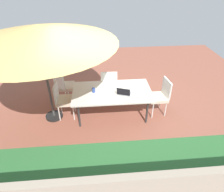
{
  "coord_description": "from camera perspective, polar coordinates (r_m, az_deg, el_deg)",
  "views": [
    {
      "loc": [
        0.38,
        4.26,
        3.43
      ],
      "look_at": [
        0.0,
        0.0,
        0.59
      ],
      "focal_mm": 32.68,
      "sensor_mm": 36.0,
      "label": 1
    }
  ],
  "objects": [
    {
      "name": "ground_plane",
      "position": [
        5.49,
        -0.0,
        -5.18
      ],
      "size": [
        10.0,
        10.0,
        0.02
      ],
      "primitive_type": "cube",
      "color": "#935442"
    },
    {
      "name": "hedge_row",
      "position": [
        3.36,
        4.19,
        -24.62
      ],
      "size": [
        6.3,
        0.85,
        1.16
      ],
      "primitive_type": "cube",
      "color": "#2D6633",
      "rests_on": "ground_plane"
    },
    {
      "name": "dining_table",
      "position": [
        5.08,
        -0.0,
        0.93
      ],
      "size": [
        1.96,
        1.1,
        0.73
      ],
      "color": "silver",
      "rests_on": "ground_plane"
    },
    {
      "name": "patio_umbrella",
      "position": [
        4.61,
        -20.01,
        15.91
      ],
      "size": [
        3.34,
        3.34,
        2.38
      ],
      "color": "#4C4C4C",
      "rests_on": "ground_plane"
    },
    {
      "name": "chair_east",
      "position": [
        5.25,
        -13.53,
        -0.69
      ],
      "size": [
        0.46,
        0.46,
        0.98
      ],
      "rotation": [
        0.0,
        0.0,
        4.7
      ],
      "color": "beige",
      "rests_on": "ground_plane"
    },
    {
      "name": "chair_southeast",
      "position": [
        5.82,
        -13.29,
        2.98
      ],
      "size": [
        0.59,
        0.59,
        0.98
      ],
      "rotation": [
        0.0,
        0.0,
        5.52
      ],
      "color": "beige",
      "rests_on": "ground_plane"
    },
    {
      "name": "chair_south",
      "position": [
        5.74,
        -0.86,
        3.55
      ],
      "size": [
        0.46,
        0.47,
        0.98
      ],
      "rotation": [
        0.0,
        0.0,
        -0.04
      ],
      "color": "beige",
      "rests_on": "ground_plane"
    },
    {
      "name": "chair_west",
      "position": [
        5.38,
        13.34,
        0.25
      ],
      "size": [
        0.49,
        0.48,
        0.98
      ],
      "rotation": [
        0.0,
        0.0,
        1.7
      ],
      "color": "beige",
      "rests_on": "ground_plane"
    },
    {
      "name": "laptop",
      "position": [
        4.91,
        3.34,
        0.9
      ],
      "size": [
        0.38,
        0.34,
        0.21
      ],
      "rotation": [
        0.0,
        0.0,
        -0.35
      ],
      "color": "gray",
      "rests_on": "dining_table"
    },
    {
      "name": "cup",
      "position": [
        5.01,
        -5.16,
        1.65
      ],
      "size": [
        0.08,
        0.08,
        0.11
      ],
      "primitive_type": "cylinder",
      "color": "#334C99",
      "rests_on": "dining_table"
    }
  ]
}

